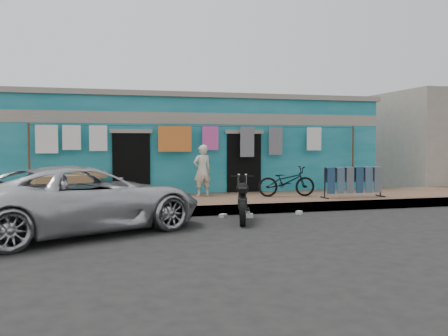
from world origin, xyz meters
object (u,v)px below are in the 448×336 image
car (84,198)px  bicycle (287,178)px  motorcycle (243,199)px  seated_person (202,170)px  jeans_rack (353,182)px  charpoy (74,186)px

car → bicycle: (5.52, 2.88, 0.09)m
bicycle → motorcycle: bearing=146.0°
seated_person → bicycle: size_ratio=0.91×
car → jeans_rack: size_ratio=2.65×
motorcycle → jeans_rack: bearing=40.4°
car → charpoy: bearing=-19.1°
seated_person → jeans_rack: seated_person is taller
motorcycle → charpoy: size_ratio=0.72×
seated_person → bicycle: seated_person is taller
car → charpoy: (-0.40, 3.93, -0.09)m
car → charpoy: car is taller
car → seated_person: size_ratio=3.31×
bicycle → jeans_rack: (1.76, -0.67, -0.09)m
seated_person → jeans_rack: 4.33m
motorcycle → charpoy: 5.18m
bicycle → motorcycle: size_ratio=0.99×
motorcycle → jeans_rack: 4.19m
bicycle → motorcycle: 3.17m
motorcycle → car: bearing=-156.1°
bicycle → jeans_rack: size_ratio=0.88×
bicycle → jeans_rack: 1.88m
motorcycle → jeans_rack: jeans_rack is taller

